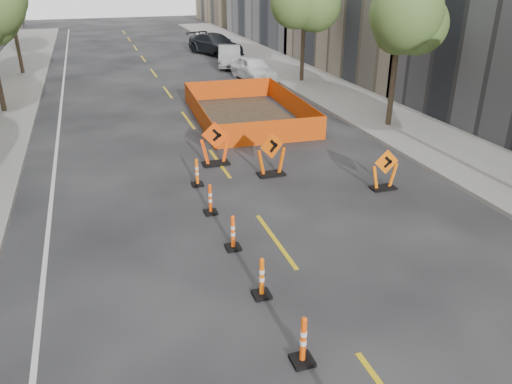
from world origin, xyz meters
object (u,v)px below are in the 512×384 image
object	(u,v)px
channelizer_5	(210,199)
chevron_sign_center	(271,154)
channelizer_4	(233,232)
chevron_sign_left	(215,143)
channelizer_6	(197,172)
parked_car_mid	(230,56)
parked_car_far	(215,44)
channelizer_2	(303,340)
channelizer_3	(262,277)
chevron_sign_right	(385,169)
parked_car_near	(253,68)

from	to	relation	value
channelizer_5	chevron_sign_center	bearing A→B (deg)	39.44
channelizer_4	chevron_sign_left	distance (m)	6.09
channelizer_6	parked_car_mid	size ratio (longest dim) A/B	0.22
parked_car_far	channelizer_2	bearing A→B (deg)	-123.51
channelizer_4	channelizer_5	distance (m)	2.16
channelizer_2	chevron_sign_left	bearing A→B (deg)	84.77
channelizer_4	chevron_sign_left	bearing A→B (deg)	80.14
chevron_sign_center	parked_car_far	bearing A→B (deg)	65.18
channelizer_4	channelizer_6	xyz separation A→B (m)	(-0.01, 4.31, -0.01)
channelizer_2	channelizer_4	world-z (taller)	channelizer_2
chevron_sign_left	parked_car_far	world-z (taller)	chevron_sign_left
channelizer_4	channelizer_5	xyz separation A→B (m)	(-0.08, 2.16, -0.01)
parked_car_mid	channelizer_3	bearing A→B (deg)	-88.89
channelizer_2	chevron_sign_right	world-z (taller)	chevron_sign_right
channelizer_6	chevron_sign_left	world-z (taller)	chevron_sign_left
channelizer_4	parked_car_mid	size ratio (longest dim) A/B	0.22
channelizer_3	channelizer_6	xyz separation A→B (m)	(-0.05, 6.47, -0.02)
chevron_sign_center	parked_car_mid	bearing A→B (deg)	63.49
channelizer_4	channelizer_6	size ratio (longest dim) A/B	1.01
chevron_sign_center	channelizer_3	bearing A→B (deg)	-126.59
channelizer_3	chevron_sign_center	world-z (taller)	chevron_sign_center
channelizer_2	parked_car_mid	xyz separation A→B (m)	(6.68, 29.06, 0.21)
channelizer_3	chevron_sign_right	bearing A→B (deg)	37.00
channelizer_2	channelizer_6	xyz separation A→B (m)	(-0.11, 8.63, -0.04)
chevron_sign_center	parked_car_near	world-z (taller)	chevron_sign_center
parked_car_mid	parked_car_far	bearing A→B (deg)	101.58
channelizer_5	chevron_sign_center	world-z (taller)	chevron_sign_center
channelizer_3	parked_car_far	xyz separation A→B (m)	(7.09, 32.53, 0.32)
parked_car_mid	parked_car_far	xyz separation A→B (m)	(0.35, 5.63, 0.09)
chevron_sign_right	parked_car_mid	bearing A→B (deg)	91.12
parked_car_near	parked_car_mid	xyz separation A→B (m)	(-0.18, 4.99, -0.01)
parked_car_near	parked_car_mid	size ratio (longest dim) A/B	0.99
parked_car_far	chevron_sign_right	bearing A→B (deg)	-114.91
channelizer_5	chevron_sign_center	size ratio (longest dim) A/B	0.60
channelizer_4	parked_car_far	world-z (taller)	parked_car_far
chevron_sign_left	parked_car_far	bearing A→B (deg)	96.79
channelizer_5	channelizer_6	bearing A→B (deg)	88.23
channelizer_6	channelizer_2	bearing A→B (deg)	-89.28
channelizer_6	parked_car_far	size ratio (longest dim) A/B	0.17
channelizer_3	chevron_sign_center	size ratio (longest dim) A/B	0.63
channelizer_4	parked_car_near	distance (m)	20.95
channelizer_5	channelizer_2	bearing A→B (deg)	-88.45
channelizer_2	parked_car_near	xyz separation A→B (m)	(6.86, 24.07, 0.23)
channelizer_3	parked_car_mid	size ratio (longest dim) A/B	0.22
channelizer_3	channelizer_6	world-z (taller)	channelizer_3
parked_car_near	parked_car_mid	bearing A→B (deg)	86.09
channelizer_6	chevron_sign_left	xyz separation A→B (m)	(1.05, 1.68, 0.34)
channelizer_5	parked_car_mid	world-z (taller)	parked_car_mid
channelizer_5	chevron_sign_left	xyz separation A→B (m)	(1.12, 3.83, 0.35)
chevron_sign_left	parked_car_near	bearing A→B (deg)	87.54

